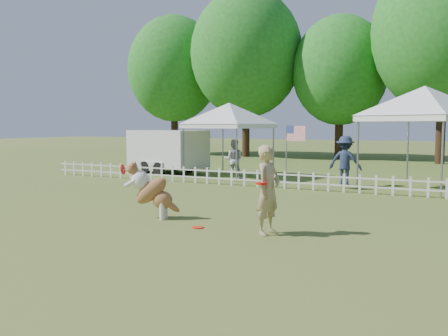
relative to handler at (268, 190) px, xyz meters
The scene contains 15 objects.
ground 1.72m from the handler, 169.32° to the right, with size 120.00×120.00×0.00m, color #37571B.
picket_fence 6.91m from the handler, 102.17° to the left, with size 22.00×0.08×0.60m, color silver, non-canonical shape.
handler is the anchor object (origin of this frame).
dog 3.01m from the handler, behind, with size 1.25×0.42×1.29m, color brown, non-canonical shape.
frisbee_on_turf 1.76m from the handler, behind, with size 0.25×0.25×0.02m, color red.
canopy_tent_left 10.87m from the handler, 121.12° to the left, with size 2.88×2.88×2.97m, color white, non-canonical shape.
canopy_tent_right 8.98m from the handler, 77.66° to the left, with size 3.24×3.24×3.35m, color white, non-canonical shape.
cargo_trailer 12.76m from the handler, 132.96° to the left, with size 4.42×1.94×1.94m, color silver, non-canonical shape.
flag_pole 7.26m from the handler, 107.80° to the left, with size 0.83×0.09×2.16m, color gray, non-canonical shape.
spectator_a 9.76m from the handler, 120.55° to the left, with size 0.77×0.60×1.57m, color #9F9DA3.
spectator_b 8.38m from the handler, 93.93° to the left, with size 1.14×0.66×1.76m, color #232D4B.
tree_far_left 27.64m from the handler, 127.13° to the left, with size 6.60×6.60×11.00m, color #20641C, non-canonical shape.
tree_left 24.21m from the handler, 116.21° to the left, with size 7.40×7.40×12.00m, color #20641C, non-canonical shape.
tree_center_left 23.02m from the handler, 101.32° to the left, with size 6.00×6.00×9.80m, color #20641C, non-canonical shape.
tree_center_right 21.48m from the handler, 85.72° to the left, with size 7.60×7.60×12.60m, color #20641C, non-canonical shape.
Camera 1 is at (5.18, -8.71, 2.16)m, focal length 40.00 mm.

